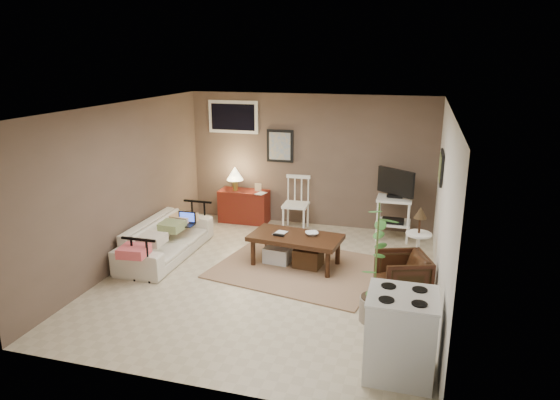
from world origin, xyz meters
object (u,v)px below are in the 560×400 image
(tv_stand, at_px, (394,203))
(armchair, at_px, (403,273))
(red_console, at_px, (243,203))
(spindle_chair, at_px, (296,205))
(coffee_table, at_px, (295,248))
(side_table, at_px, (419,232))
(sofa, at_px, (166,233))
(stove, at_px, (400,335))
(potted_plant, at_px, (376,259))

(tv_stand, distance_m, armchair, 2.17)
(red_console, height_order, spindle_chair, red_console)
(coffee_table, xyz_separation_m, side_table, (1.76, 0.28, 0.33))
(armchair, bearing_deg, coffee_table, -129.25)
(red_console, height_order, armchair, red_console)
(red_console, relative_size, tv_stand, 0.87)
(sofa, distance_m, spindle_chair, 2.43)
(coffee_table, height_order, sofa, sofa)
(coffee_table, xyz_separation_m, stove, (1.63, -2.30, 0.15))
(red_console, height_order, side_table, red_console)
(coffee_table, relative_size, tv_stand, 1.15)
(red_console, xyz_separation_m, tv_stand, (2.78, -0.18, 0.28))
(side_table, xyz_separation_m, armchair, (-0.17, -0.85, -0.29))
(sofa, relative_size, side_table, 1.98)
(potted_plant, height_order, stove, potted_plant)
(side_table, bearing_deg, coffee_table, -170.85)
(armchair, bearing_deg, stove, -18.12)
(spindle_chair, relative_size, side_table, 0.99)
(sofa, relative_size, stove, 2.23)
(coffee_table, bearing_deg, red_console, 129.67)
(sofa, height_order, tv_stand, tv_stand)
(sofa, height_order, spindle_chair, spindle_chair)
(sofa, distance_m, red_console, 2.01)
(potted_plant, bearing_deg, stove, -70.90)
(armchair, bearing_deg, sofa, -115.66)
(coffee_table, relative_size, spindle_chair, 1.46)
(sofa, height_order, armchair, sofa)
(armchair, distance_m, stove, 1.74)
(red_console, distance_m, potted_plant, 4.12)
(red_console, distance_m, tv_stand, 2.80)
(sofa, distance_m, tv_stand, 3.80)
(spindle_chair, bearing_deg, red_console, 172.98)
(tv_stand, bearing_deg, potted_plant, -90.86)
(coffee_table, bearing_deg, armchair, -19.58)
(spindle_chair, relative_size, stove, 1.11)
(red_console, height_order, stove, red_console)
(coffee_table, xyz_separation_m, armchair, (1.59, -0.56, 0.03))
(sofa, relative_size, spindle_chair, 2.01)
(coffee_table, xyz_separation_m, potted_plant, (1.29, -1.32, 0.51))
(sofa, bearing_deg, stove, -120.02)
(spindle_chair, bearing_deg, stove, -62.68)
(tv_stand, height_order, armchair, tv_stand)
(coffee_table, xyz_separation_m, tv_stand, (1.34, 1.56, 0.37))
(tv_stand, bearing_deg, coffee_table, -130.49)
(red_console, xyz_separation_m, stove, (3.08, -4.04, 0.07))
(tv_stand, bearing_deg, armchair, -83.28)
(coffee_table, bearing_deg, spindle_chair, 103.52)
(tv_stand, height_order, potted_plant, potted_plant)
(sofa, relative_size, tv_stand, 1.59)
(armchair, bearing_deg, potted_plant, -41.01)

